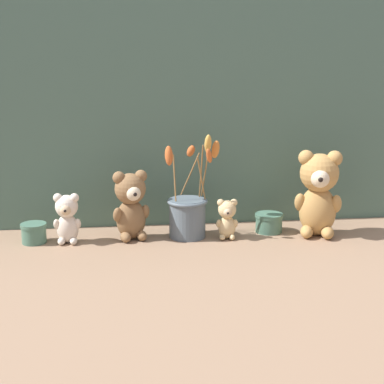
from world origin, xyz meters
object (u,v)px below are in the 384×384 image
at_px(teddy_bear_medium, 131,204).
at_px(decorative_tin_tall, 269,223).
at_px(teddy_bear_tiny, 227,218).
at_px(teddy_bear_small, 67,217).
at_px(teddy_bear_large, 319,192).
at_px(flower_vase, 188,211).
at_px(decorative_tin_short, 34,233).

bearing_deg(teddy_bear_medium, decorative_tin_tall, 2.65).
xyz_separation_m(teddy_bear_medium, teddy_bear_tiny, (0.29, -0.03, -0.05)).
bearing_deg(teddy_bear_medium, teddy_bear_small, -175.24).
xyz_separation_m(teddy_bear_large, teddy_bear_tiny, (-0.29, 0.00, -0.08)).
relative_size(teddy_bear_medium, teddy_bear_small, 1.39).
xyz_separation_m(flower_vase, decorative_tin_tall, (0.26, 0.02, -0.05)).
xyz_separation_m(teddy_bear_large, flower_vase, (-0.41, 0.03, -0.06)).
bearing_deg(teddy_bear_tiny, decorative_tin_short, 177.18).
height_order(teddy_bear_small, decorative_tin_short, teddy_bear_small).
relative_size(teddy_bear_large, teddy_bear_small, 1.75).
xyz_separation_m(teddy_bear_tiny, decorative_tin_tall, (0.15, 0.05, -0.04)).
relative_size(teddy_bear_medium, decorative_tin_short, 2.77).
relative_size(teddy_bear_small, teddy_bear_tiny, 1.22).
height_order(teddy_bear_tiny, decorative_tin_tall, teddy_bear_tiny).
xyz_separation_m(teddy_bear_small, decorative_tin_tall, (0.63, 0.04, -0.05)).
relative_size(flower_vase, decorative_tin_short, 4.17).
distance_m(teddy_bear_small, decorative_tin_tall, 0.64).
xyz_separation_m(decorative_tin_tall, decorative_tin_short, (-0.74, -0.02, 0.00)).
xyz_separation_m(teddy_bear_medium, decorative_tin_short, (-0.30, -0.00, -0.08)).
bearing_deg(teddy_bear_medium, flower_vase, 0.58).
distance_m(teddy_bear_tiny, flower_vase, 0.12).
xyz_separation_m(teddy_bear_tiny, flower_vase, (-0.12, 0.03, 0.02)).
bearing_deg(decorative_tin_tall, flower_vase, -175.96).
bearing_deg(teddy_bear_medium, teddy_bear_tiny, -6.24).
relative_size(teddy_bear_large, decorative_tin_short, 3.49).
distance_m(teddy_bear_large, decorative_tin_tall, 0.19).
bearing_deg(decorative_tin_short, teddy_bear_medium, 0.61).
bearing_deg(teddy_bear_tiny, teddy_bear_large, -0.05).
bearing_deg(teddy_bear_large, flower_vase, 175.18).
xyz_separation_m(teddy_bear_medium, teddy_bear_small, (-0.19, -0.02, -0.03)).
distance_m(teddy_bear_large, teddy_bear_tiny, 0.30).
height_order(teddy_bear_small, teddy_bear_tiny, teddy_bear_small).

